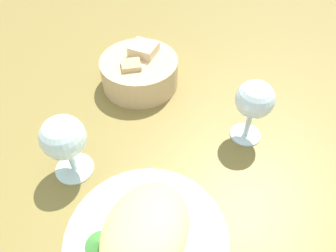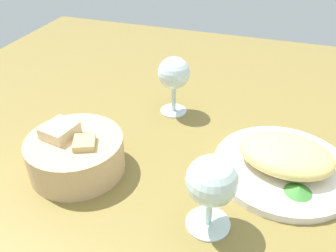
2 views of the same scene
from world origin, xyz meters
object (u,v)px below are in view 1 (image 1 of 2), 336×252
object	(u,v)px
wine_glass_near	(254,102)
wine_glass_far	(64,140)
plate	(147,239)
bread_basket	(140,71)

from	to	relation	value
wine_glass_near	wine_glass_far	size ratio (longest dim) A/B	1.04
plate	bread_basket	xyz separation A→B (cm)	(34.67, 10.89, 2.78)
wine_glass_far	plate	bearing A→B (deg)	-121.58
plate	wine_glass_near	xyz separation A→B (cm)	(24.40, -13.08, 8.12)
plate	wine_glass_near	bearing A→B (deg)	-28.19
wine_glass_near	bread_basket	bearing A→B (deg)	66.80
wine_glass_near	wine_glass_far	world-z (taller)	wine_glass_near
wine_glass_near	plate	bearing A→B (deg)	151.81
plate	bread_basket	bearing A→B (deg)	17.44
plate	wine_glass_far	world-z (taller)	wine_glass_far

